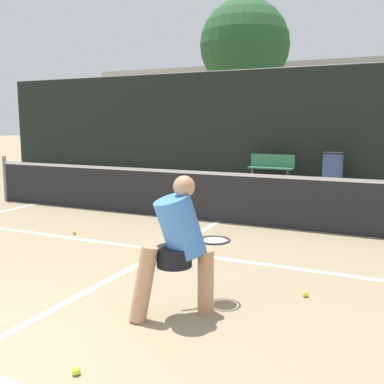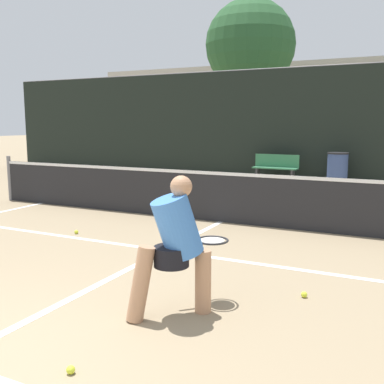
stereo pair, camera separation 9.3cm
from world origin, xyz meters
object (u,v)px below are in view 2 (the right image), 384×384
player_practicing (176,243)px  parked_car (292,155)px  courtside_bench (276,167)px  trash_bin (337,169)px

player_practicing → parked_car: 14.28m
courtside_bench → trash_bin: size_ratio=1.46×
player_practicing → courtside_bench: bearing=56.5°
player_practicing → trash_bin: bearing=46.1°
courtside_bench → parked_car: size_ratio=0.32×
player_practicing → trash_bin: (-0.01, 10.25, -0.23)m
trash_bin → parked_car: size_ratio=0.22×
courtside_bench → parked_car: parked_car is taller
trash_bin → courtside_bench: bearing=-179.8°
courtside_bench → trash_bin: 1.88m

